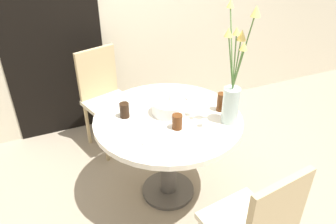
% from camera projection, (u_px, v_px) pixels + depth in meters
% --- Properties ---
extents(ground_plane, '(16.00, 16.00, 0.00)m').
position_uv_depth(ground_plane, '(168.00, 191.00, 2.68)').
color(ground_plane, gray).
extents(doorway_panel, '(0.90, 0.01, 2.05)m').
position_uv_depth(doorway_panel, '(50.00, 34.00, 2.91)').
color(doorway_panel, black).
rests_on(doorway_panel, ground_plane).
extents(dining_table, '(1.05, 1.05, 0.72)m').
position_uv_depth(dining_table, '(168.00, 133.00, 2.38)').
color(dining_table, silver).
rests_on(dining_table, ground_plane).
extents(chair_right_flank, '(0.50, 0.50, 0.93)m').
position_uv_depth(chair_right_flank, '(105.00, 93.00, 3.00)').
color(chair_right_flank, beige).
rests_on(chair_right_flank, ground_plane).
extents(birthday_cake, '(0.24, 0.24, 0.14)m').
position_uv_depth(birthday_cake, '(169.00, 107.00, 2.32)').
color(birthday_cake, white).
rests_on(birthday_cake, dining_table).
extents(flower_vase, '(0.16, 0.37, 0.80)m').
position_uv_depth(flower_vase, '(233.00, 89.00, 2.12)').
color(flower_vase, '#B2C6C1').
rests_on(flower_vase, dining_table).
extents(side_plate, '(0.16, 0.16, 0.01)m').
position_uv_depth(side_plate, '(153.00, 140.00, 2.06)').
color(side_plate, silver).
rests_on(side_plate, dining_table).
extents(drink_glass_0, '(0.07, 0.07, 0.10)m').
position_uv_depth(drink_glass_0, '(178.00, 122.00, 2.16)').
color(drink_glass_0, '#51280F').
rests_on(drink_glass_0, dining_table).
extents(drink_glass_1, '(0.06, 0.06, 0.14)m').
position_uv_depth(drink_glass_1, '(221.00, 102.00, 2.34)').
color(drink_glass_1, '#51280F').
rests_on(drink_glass_1, dining_table).
extents(drink_glass_2, '(0.07, 0.07, 0.11)m').
position_uv_depth(drink_glass_2, '(124.00, 110.00, 2.28)').
color(drink_glass_2, black).
rests_on(drink_glass_2, dining_table).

